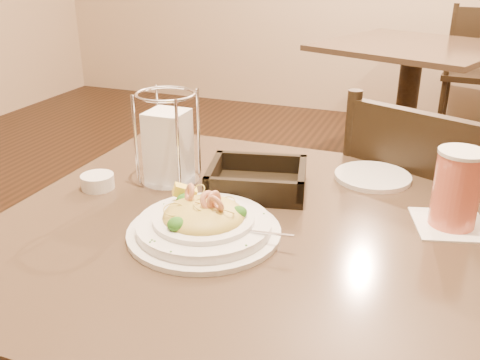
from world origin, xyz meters
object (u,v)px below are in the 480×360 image
(dining_chair_far, at_px, (477,70))
(side_plate, at_px, (373,177))
(pasta_bowl, at_px, (204,222))
(background_table, at_px, (409,87))
(main_table, at_px, (237,325))
(butter_ramekin, at_px, (98,182))
(dining_chair_near, at_px, (426,251))
(drink_glass, at_px, (457,189))
(napkin_caddy, at_px, (168,144))
(bread_basket, at_px, (257,182))

(dining_chair_far, bearing_deg, side_plate, 87.48)
(dining_chair_far, height_order, pasta_bowl, dining_chair_far)
(background_table, relative_size, side_plate, 6.77)
(pasta_bowl, bearing_deg, dining_chair_far, 79.85)
(main_table, distance_m, butter_ramekin, 0.43)
(main_table, xyz_separation_m, dining_chair_near, (0.35, 0.50, -0.02))
(dining_chair_far, relative_size, butter_ramekin, 13.04)
(pasta_bowl, relative_size, butter_ramekin, 4.38)
(background_table, height_order, drink_glass, drink_glass)
(dining_chair_far, height_order, butter_ramekin, dining_chair_far)
(dining_chair_near, bearing_deg, pasta_bowl, 78.50)
(background_table, xyz_separation_m, napkin_caddy, (-0.36, -2.19, 0.33))
(main_table, xyz_separation_m, dining_chair_far, (0.53, 3.11, -0.02))
(background_table, bearing_deg, napkin_caddy, -99.38)
(main_table, distance_m, napkin_caddy, 0.41)
(dining_chair_near, bearing_deg, drink_glass, 117.95)
(main_table, relative_size, napkin_caddy, 4.36)
(bread_basket, height_order, side_plate, bread_basket)
(bread_basket, xyz_separation_m, napkin_caddy, (-0.20, -0.02, 0.07))
(background_table, relative_size, dining_chair_near, 1.25)
(dining_chair_far, height_order, drink_glass, dining_chair_far)
(dining_chair_far, relative_size, drink_glass, 5.69)
(bread_basket, bearing_deg, drink_glass, -2.89)
(dining_chair_far, bearing_deg, drink_glass, 91.12)
(drink_glass, distance_m, napkin_caddy, 0.59)
(main_table, bearing_deg, side_plate, 55.41)
(main_table, xyz_separation_m, bread_basket, (-0.01, 0.15, 0.26))
(drink_glass, relative_size, bread_basket, 0.69)
(main_table, bearing_deg, pasta_bowl, -120.05)
(background_table, height_order, bread_basket, bread_basket)
(pasta_bowl, relative_size, drink_glass, 1.91)
(background_table, height_order, dining_chair_near, dining_chair_near)
(main_table, height_order, side_plate, side_plate)
(bread_basket, bearing_deg, background_table, 85.69)
(side_plate, bearing_deg, dining_chair_far, 83.53)
(dining_chair_far, distance_m, drink_glass, 3.00)
(drink_glass, relative_size, napkin_caddy, 0.79)
(pasta_bowl, height_order, bread_basket, pasta_bowl)
(dining_chair_near, height_order, dining_chair_far, same)
(napkin_caddy, bearing_deg, dining_chair_far, 76.04)
(dining_chair_far, bearing_deg, bread_basket, 83.55)
(background_table, xyz_separation_m, side_plate, (0.06, -2.01, 0.25))
(bread_basket, bearing_deg, main_table, -85.57)
(main_table, relative_size, pasta_bowl, 2.88)
(dining_chair_far, xyz_separation_m, napkin_caddy, (-0.74, -2.98, 0.36))
(side_plate, xyz_separation_m, butter_ramekin, (-0.55, -0.27, 0.01))
(bread_basket, distance_m, napkin_caddy, 0.21)
(main_table, distance_m, background_table, 2.32)
(bread_basket, relative_size, napkin_caddy, 1.15)
(dining_chair_far, relative_size, pasta_bowl, 2.98)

